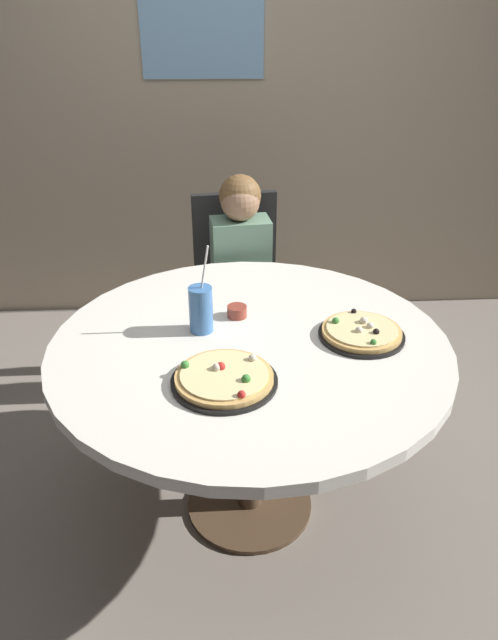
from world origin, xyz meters
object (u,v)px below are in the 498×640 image
at_px(dining_table, 250,363).
at_px(chair_wooden, 238,283).
at_px(diner_child, 243,309).
at_px(sauce_bowl, 237,311).
at_px(pizza_veggie, 224,378).
at_px(soda_cup, 201,309).
at_px(pizza_cheese, 362,332).

height_order(dining_table, chair_wooden, chair_wooden).
bearing_deg(diner_child, sauce_bowl, -94.62).
xyz_separation_m(dining_table, chair_wooden, (-0.01, 0.91, -0.13)).
xyz_separation_m(chair_wooden, pizza_veggie, (-0.08, -1.15, 0.24)).
distance_m(diner_child, soda_cup, 0.76).
xyz_separation_m(chair_wooden, soda_cup, (-0.15, -0.83, 0.30)).
xyz_separation_m(dining_table, pizza_cheese, (0.37, 0.01, 0.10)).
xyz_separation_m(pizza_cheese, soda_cup, (-0.53, 0.07, 0.06)).
height_order(soda_cup, sauce_bowl, soda_cup).
bearing_deg(diner_child, pizza_cheese, -63.26).
bearing_deg(diner_child, pizza_veggie, -95.65).
bearing_deg(pizza_veggie, sauce_bowl, 82.94).
distance_m(dining_table, chair_wooden, 0.92).
bearing_deg(dining_table, soda_cup, 154.33).
bearing_deg(diner_child, dining_table, -90.69).
height_order(pizza_cheese, sauce_bowl, pizza_cheese).
bearing_deg(dining_table, pizza_veggie, -110.12).
xyz_separation_m(chair_wooden, pizza_cheese, (0.38, -0.90, 0.24)).
bearing_deg(chair_wooden, sauce_bowl, -92.00).
xyz_separation_m(dining_table, sauce_bowl, (-0.04, 0.17, 0.11)).
bearing_deg(pizza_cheese, chair_wooden, 112.98).
height_order(diner_child, soda_cup, diner_child).
relative_size(diner_child, sauce_bowl, 15.46).
relative_size(pizza_veggie, soda_cup, 1.03).
bearing_deg(dining_table, pizza_cheese, 1.04).
height_order(chair_wooden, pizza_veggie, chair_wooden).
bearing_deg(soda_cup, pizza_veggie, -76.96).
distance_m(dining_table, diner_child, 0.75).
xyz_separation_m(diner_child, pizza_veggie, (-0.10, -0.96, 0.28)).
xyz_separation_m(diner_child, soda_cup, (-0.17, -0.65, 0.35)).
height_order(dining_table, pizza_veggie, pizza_veggie).
distance_m(chair_wooden, soda_cup, 0.90).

